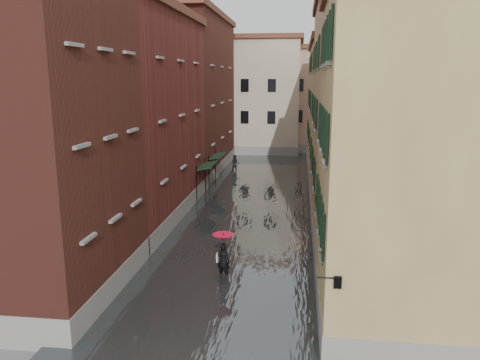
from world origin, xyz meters
The scene contains 16 objects.
ground centered at (0.00, 0.00, 0.00)m, with size 120.00×120.00×0.00m, color #58575A.
floodwater centered at (0.00, 13.00, 0.10)m, with size 10.00×60.00×0.20m, color #414648.
building_left_near centered at (-7.00, -2.00, 6.50)m, with size 6.00×8.00×13.00m, color #5F291F.
building_left_mid centered at (-7.00, 9.00, 6.25)m, with size 6.00×14.00×12.50m, color maroon.
building_left_far centered at (-7.00, 24.00, 7.00)m, with size 6.00×16.00×14.00m, color #5F291F.
building_right_near centered at (7.00, -2.00, 5.75)m, with size 6.00×8.00×11.50m, color #96804D.
building_right_mid centered at (7.00, 9.00, 6.50)m, with size 6.00×14.00×13.00m, color #9F7E60.
building_right_far centered at (7.00, 24.00, 5.75)m, with size 6.00×16.00×11.50m, color #96804D.
building_end_cream centered at (-3.00, 38.00, 6.50)m, with size 12.00×9.00×13.00m, color beige.
building_end_pink centered at (6.00, 40.00, 6.00)m, with size 10.00×9.00×12.00m, color tan.
awning_near centered at (-3.49, 14.08, 2.47)m, with size 1.09×3.09×2.80m.
awning_far centered at (-3.49, 18.60, 2.47)m, with size 1.09×2.99×2.80m.
wall_lantern centered at (4.33, -6.00, 3.01)m, with size 0.71×0.22×0.35m.
window_planters centered at (4.12, -0.84, 3.51)m, with size 0.59×8.34×0.84m.
pedestrian_main centered at (-0.06, 0.43, 1.29)m, with size 1.01×1.01×2.06m.
pedestrian_far centered at (-2.80, 24.15, 0.86)m, with size 0.83×0.65×1.71m, color black.
Camera 1 is at (3.14, -18.82, 8.74)m, focal length 35.00 mm.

